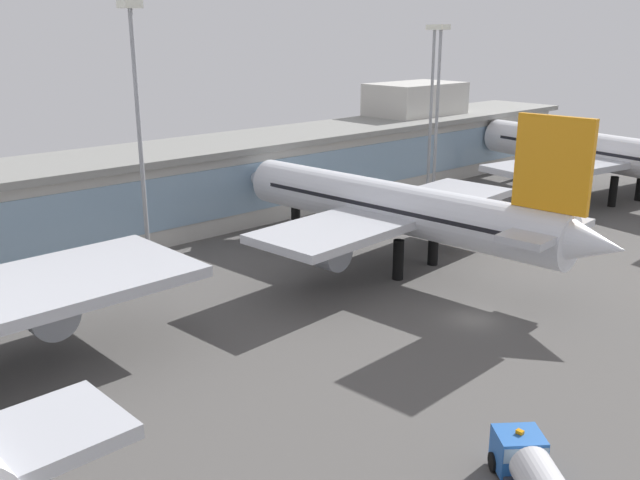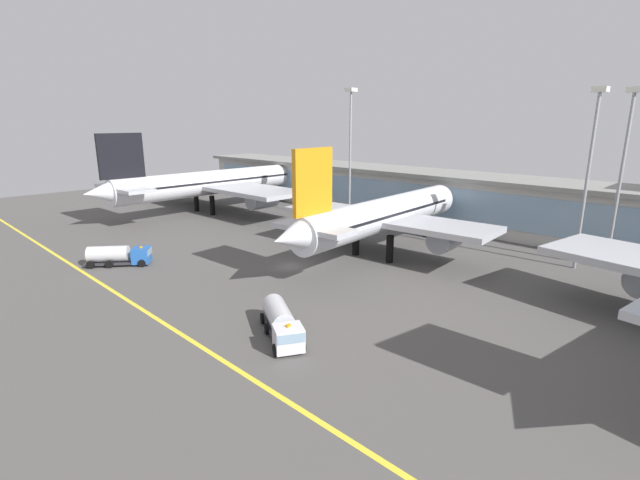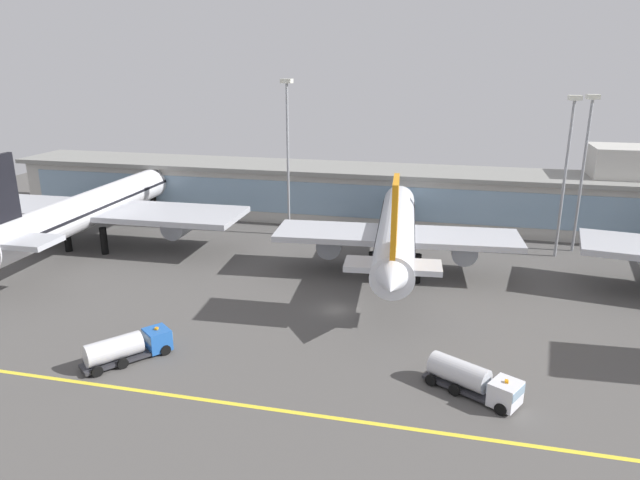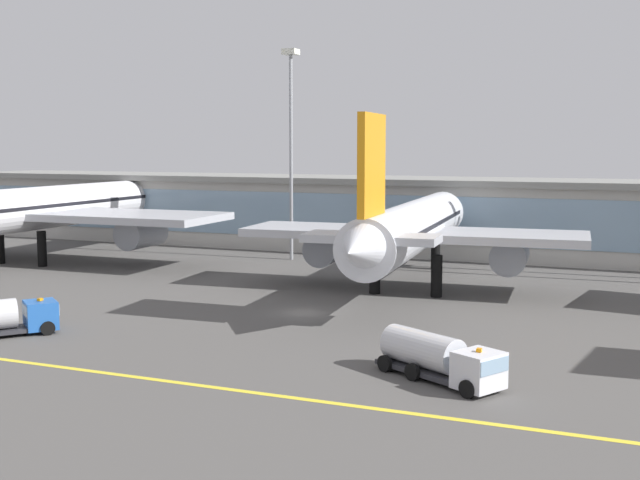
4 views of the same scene
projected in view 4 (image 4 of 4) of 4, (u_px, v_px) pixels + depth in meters
ground_plane at (304, 313)px, 69.99m from camera, size 204.55×204.55×0.00m
taxiway_centreline_stripe at (164, 381)px, 49.81m from camera, size 163.64×0.50×0.01m
terminal_building at (444, 213)px, 107.25m from camera, size 149.10×14.00×15.50m
airliner_near_left at (38, 209)px, 100.62m from camera, size 49.13×58.40×18.16m
airliner_near_right at (411, 229)px, 80.21m from camera, size 34.91×46.80×17.20m
fuel_tanker_truck at (442, 358)px, 49.49m from camera, size 9.09×6.52×2.90m
baggage_tug_near at (1, 317)px, 61.22m from camera, size 7.55×8.58×2.90m
apron_light_mast_west at (291, 126)px, 100.87m from camera, size 1.80×1.80×26.68m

